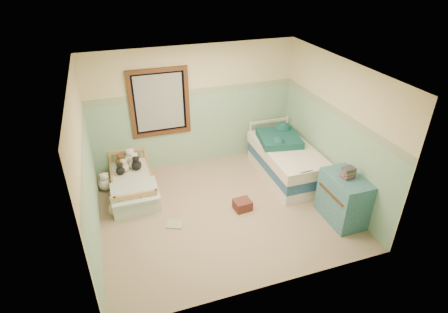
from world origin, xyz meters
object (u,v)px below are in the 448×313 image
object	(u,v)px
floor_book	(175,224)
plush_floor_tan	(117,208)
dresser	(343,199)
twin_bed_frame	(285,171)
plush_floor_cream	(106,184)
red_pillow	(242,205)
toddler_bed_frame	(133,188)

from	to	relation	value
floor_book	plush_floor_tan	bearing A→B (deg)	170.38
plush_floor_tan	dresser	world-z (taller)	dresser
twin_bed_frame	dresser	xyz separation A→B (m)	(0.28, -1.50, 0.31)
plush_floor_cream	red_pillow	world-z (taller)	plush_floor_cream
twin_bed_frame	red_pillow	bearing A→B (deg)	-149.01
plush_floor_cream	red_pillow	xyz separation A→B (m)	(2.27, -1.40, -0.03)
plush_floor_cream	plush_floor_tan	world-z (taller)	plush_floor_tan
dresser	plush_floor_tan	bearing A→B (deg)	159.94
plush_floor_tan	dresser	size ratio (longest dim) A/B	0.32
twin_bed_frame	dresser	distance (m)	1.56
toddler_bed_frame	plush_floor_tan	world-z (taller)	plush_floor_tan
toddler_bed_frame	plush_floor_tan	distance (m)	0.69
dresser	red_pillow	world-z (taller)	dresser
plush_floor_cream	red_pillow	distance (m)	2.67
toddler_bed_frame	plush_floor_tan	size ratio (longest dim) A/B	5.59
red_pillow	plush_floor_tan	bearing A→B (deg)	165.47
red_pillow	floor_book	distance (m)	1.24
plush_floor_tan	floor_book	size ratio (longest dim) A/B	0.96
dresser	floor_book	bearing A→B (deg)	165.01
dresser	floor_book	world-z (taller)	dresser
toddler_bed_frame	plush_floor_tan	xyz separation A→B (m)	(-0.34, -0.60, 0.04)
toddler_bed_frame	red_pillow	world-z (taller)	toddler_bed_frame
toddler_bed_frame	plush_floor_cream	xyz separation A→B (m)	(-0.49, 0.25, 0.03)
toddler_bed_frame	red_pillow	xyz separation A→B (m)	(1.78, -1.15, -0.00)
red_pillow	dresser	bearing A→B (deg)	-27.28
floor_book	twin_bed_frame	bearing A→B (deg)	41.47
plush_floor_tan	dresser	distance (m)	3.86
dresser	red_pillow	xyz separation A→B (m)	(-1.50, 0.77, -0.33)
plush_floor_tan	dresser	bearing A→B (deg)	-20.06
toddler_bed_frame	red_pillow	bearing A→B (deg)	-32.89
toddler_bed_frame	red_pillow	distance (m)	2.12
red_pillow	floor_book	bearing A→B (deg)	-178.11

